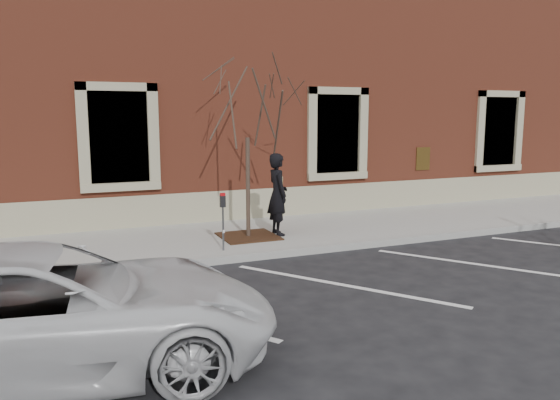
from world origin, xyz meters
name	(u,v)px	position (x,y,z in m)	size (l,w,h in m)	color
ground	(291,255)	(0.00, 0.00, 0.00)	(120.00, 120.00, 0.00)	#28282B
sidewalk_near	(261,235)	(0.00, 1.75, 0.07)	(40.00, 3.50, 0.15)	#A7A49D
curb_near	(292,253)	(0.00, -0.05, 0.07)	(40.00, 0.12, 0.15)	#9E9E99
parking_stripes	(343,285)	(0.00, -2.20, 0.00)	(28.00, 4.40, 0.01)	silver
building_civic	(195,82)	(0.00, 7.74, 4.00)	(40.00, 8.62, 8.00)	brown
man	(278,194)	(0.27, 1.37, 1.11)	(0.70, 0.46, 1.91)	black
parking_meter	(223,211)	(-1.36, 0.41, 0.99)	(0.11, 0.08, 1.21)	#595B60
tree_grate	(248,236)	(-0.46, 1.40, 0.17)	(1.27, 1.27, 0.03)	#3D2013
sapling	(247,110)	(-0.46, 1.40, 3.05)	(2.49, 2.49, 4.15)	#402F26
white_truck	(42,312)	(-4.76, -3.74, 0.74)	(2.46, 5.33, 1.48)	silver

